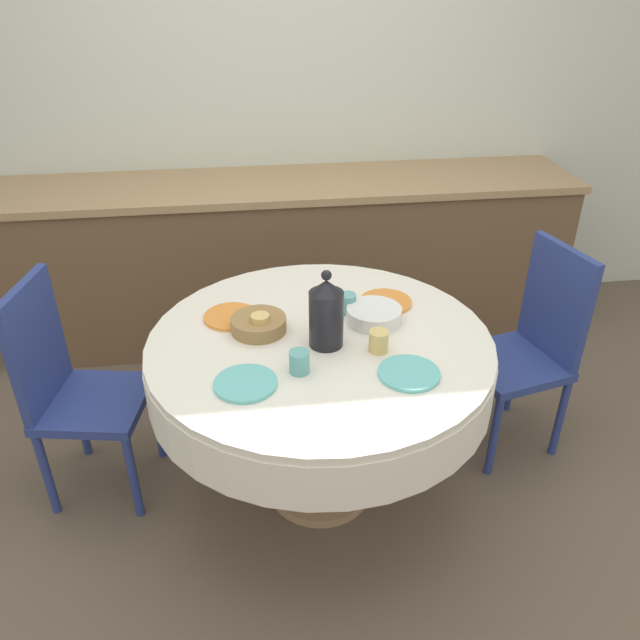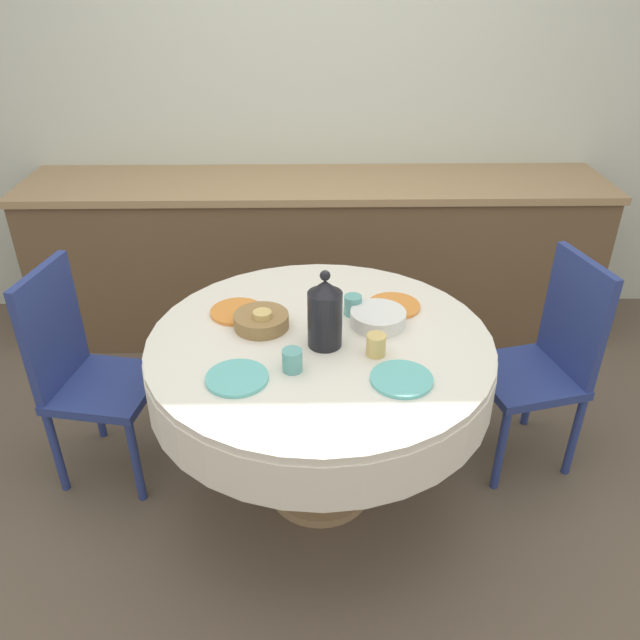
% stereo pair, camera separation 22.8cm
% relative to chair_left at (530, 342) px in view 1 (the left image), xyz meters
% --- Properties ---
extents(ground_plane, '(12.00, 12.00, 0.00)m').
position_rel_chair_left_xyz_m(ground_plane, '(-0.97, -0.23, -0.53)').
color(ground_plane, brown).
extents(wall_back, '(7.00, 0.05, 2.60)m').
position_rel_chair_left_xyz_m(wall_back, '(-0.97, 1.49, 0.77)').
color(wall_back, beige).
rests_on(wall_back, ground_plane).
extents(kitchen_counter, '(3.24, 0.64, 0.93)m').
position_rel_chair_left_xyz_m(kitchen_counter, '(-0.97, 1.16, -0.06)').
color(kitchen_counter, brown).
rests_on(kitchen_counter, ground_plane).
extents(dining_table, '(1.30, 1.30, 0.77)m').
position_rel_chair_left_xyz_m(dining_table, '(-0.97, -0.23, 0.12)').
color(dining_table, tan).
rests_on(dining_table, ground_plane).
extents(chair_left, '(0.48, 0.48, 0.97)m').
position_rel_chair_left_xyz_m(chair_left, '(0.00, 0.00, 0.00)').
color(chair_left, navy).
rests_on(chair_left, ground_plane).
extents(chair_right, '(0.47, 0.47, 0.97)m').
position_rel_chair_left_xyz_m(chair_right, '(-1.95, -0.05, 0.00)').
color(chair_right, navy).
rests_on(chair_right, ground_plane).
extents(plate_near_left, '(0.21, 0.21, 0.01)m').
position_rel_chair_left_xyz_m(plate_near_left, '(-1.26, -0.49, 0.25)').
color(plate_near_left, '#60BCB7').
rests_on(plate_near_left, dining_table).
extents(cup_near_left, '(0.07, 0.07, 0.08)m').
position_rel_chair_left_xyz_m(cup_near_left, '(-1.07, -0.44, 0.28)').
color(cup_near_left, '#5BA39E').
rests_on(cup_near_left, dining_table).
extents(plate_near_right, '(0.21, 0.21, 0.01)m').
position_rel_chair_left_xyz_m(plate_near_right, '(-0.70, -0.50, 0.25)').
color(plate_near_right, '#60BCB7').
rests_on(plate_near_right, dining_table).
extents(cup_near_right, '(0.07, 0.07, 0.08)m').
position_rel_chair_left_xyz_m(cup_near_right, '(-0.77, -0.34, 0.28)').
color(cup_near_right, '#DBB766').
rests_on(cup_near_right, dining_table).
extents(plate_far_left, '(0.21, 0.21, 0.01)m').
position_rel_chair_left_xyz_m(plate_far_left, '(-1.30, -0.04, 0.25)').
color(plate_far_left, orange).
rests_on(plate_far_left, dining_table).
extents(cup_far_left, '(0.07, 0.07, 0.08)m').
position_rel_chair_left_xyz_m(cup_far_left, '(-1.19, -0.17, 0.28)').
color(cup_far_left, '#DBB766').
rests_on(cup_far_left, dining_table).
extents(plate_far_right, '(0.21, 0.21, 0.01)m').
position_rel_chair_left_xyz_m(plate_far_right, '(-0.67, 0.00, 0.25)').
color(plate_far_right, orange).
rests_on(plate_far_right, dining_table).
extents(cup_far_right, '(0.07, 0.07, 0.08)m').
position_rel_chair_left_xyz_m(cup_far_right, '(-0.84, -0.05, 0.28)').
color(cup_far_right, '#5BA39E').
rests_on(cup_far_right, dining_table).
extents(coffee_carafe, '(0.13, 0.13, 0.30)m').
position_rel_chair_left_xyz_m(coffee_carafe, '(-0.95, -0.27, 0.37)').
color(coffee_carafe, black).
rests_on(coffee_carafe, dining_table).
extents(bread_basket, '(0.21, 0.21, 0.06)m').
position_rel_chair_left_xyz_m(bread_basket, '(-1.19, -0.15, 0.27)').
color(bread_basket, olive).
rests_on(bread_basket, dining_table).
extents(fruit_bowl, '(0.21, 0.21, 0.06)m').
position_rel_chair_left_xyz_m(fruit_bowl, '(-0.75, -0.13, 0.27)').
color(fruit_bowl, silver).
rests_on(fruit_bowl, dining_table).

